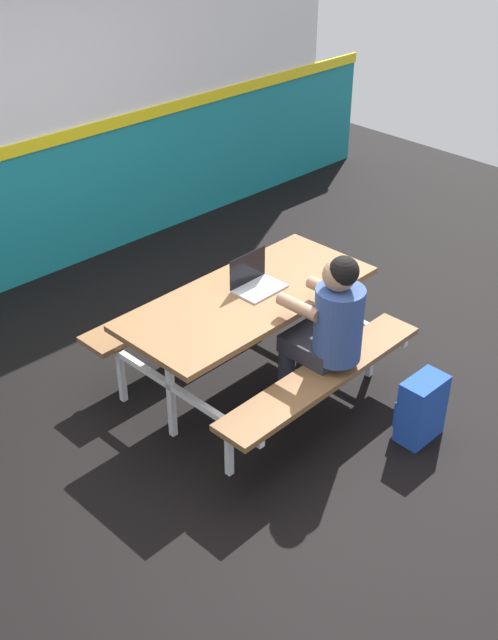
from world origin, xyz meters
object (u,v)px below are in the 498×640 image
Objects in this scene: picnic_table_main at (249,317)px; student_nearer at (328,325)px; backpack_dark at (421,409)px; laptop_silver at (255,281)px.

student_nearer reaches higher than picnic_table_main.
picnic_table_main is 4.01× the size of backpack_dark.
backpack_dark is at bearing -62.88° from student_nearer.
backpack_dark is at bearing -74.25° from laptop_silver.
laptop_silver is at bearing 93.88° from student_nearer.
picnic_table_main is 0.58m from student_nearer.
laptop_silver reaches higher than backpack_dark.
laptop_silver is at bearing 23.02° from picnic_table_main.
picnic_table_main is 5.40× the size of laptop_silver.
student_nearer is (0.14, -0.55, 0.13)m from picnic_table_main.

